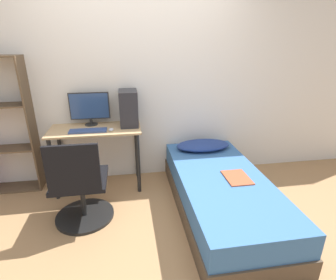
# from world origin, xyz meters

# --- Properties ---
(ground_plane) EXTENTS (14.00, 14.00, 0.00)m
(ground_plane) POSITION_xyz_m (0.00, 0.00, 0.00)
(ground_plane) COLOR #9E754C
(wall_back) EXTENTS (8.00, 0.05, 2.50)m
(wall_back) POSITION_xyz_m (0.00, 1.39, 1.25)
(wall_back) COLOR silver
(wall_back) RESTS_ON ground_plane
(desk) EXTENTS (1.06, 0.51, 0.77)m
(desk) POSITION_xyz_m (-0.53, 1.11, 0.64)
(desk) COLOR tan
(desk) RESTS_ON ground_plane
(office_chair) EXTENTS (0.59, 0.59, 0.91)m
(office_chair) POSITION_xyz_m (-0.65, 0.44, 0.34)
(office_chair) COLOR black
(office_chair) RESTS_ON ground_plane
(bed) EXTENTS (0.90, 1.97, 0.42)m
(bed) POSITION_xyz_m (0.79, 0.38, 0.21)
(bed) COLOR #4C3D2D
(bed) RESTS_ON ground_plane
(pillow) EXTENTS (0.69, 0.36, 0.11)m
(pillow) POSITION_xyz_m (0.79, 1.11, 0.48)
(pillow) COLOR navy
(pillow) RESTS_ON bed
(magazine) EXTENTS (0.24, 0.32, 0.01)m
(magazine) POSITION_xyz_m (0.93, 0.32, 0.43)
(magazine) COLOR #B24C2D
(magazine) RESTS_ON bed
(monitor) EXTENTS (0.47, 0.16, 0.40)m
(monitor) POSITION_xyz_m (-0.59, 1.27, 0.99)
(monitor) COLOR black
(monitor) RESTS_ON desk
(keyboard) EXTENTS (0.41, 0.14, 0.02)m
(keyboard) POSITION_xyz_m (-0.60, 1.01, 0.78)
(keyboard) COLOR #33477A
(keyboard) RESTS_ON desk
(pc_tower) EXTENTS (0.21, 0.32, 0.42)m
(pc_tower) POSITION_xyz_m (-0.13, 1.19, 0.98)
(pc_tower) COLOR #232328
(pc_tower) RESTS_ON desk
(mouse) EXTENTS (0.06, 0.09, 0.02)m
(mouse) POSITION_xyz_m (-0.34, 1.01, 0.78)
(mouse) COLOR silver
(mouse) RESTS_ON desk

